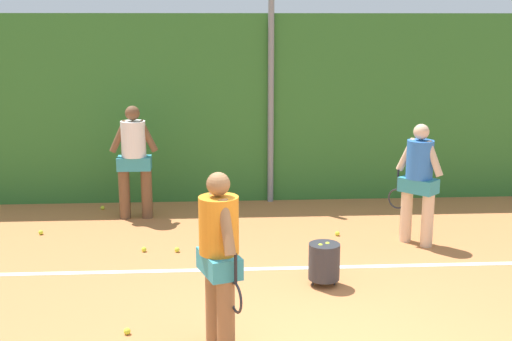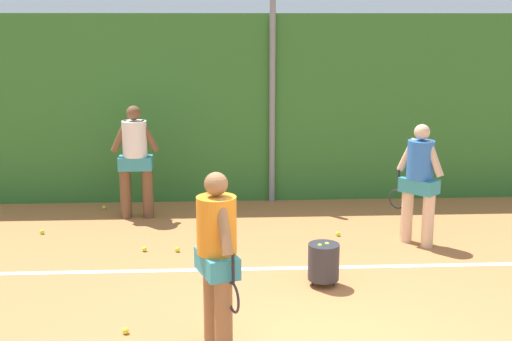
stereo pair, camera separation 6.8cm
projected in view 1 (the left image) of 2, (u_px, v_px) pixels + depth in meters
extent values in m
plane|color=#C67542|center=(299.00, 294.00, 7.51)|extent=(28.59, 28.59, 0.00)
cube|color=#33702D|center=(270.00, 109.00, 11.18)|extent=(18.59, 0.25, 3.10)
cylinder|color=gray|center=(271.00, 100.00, 10.97)|extent=(0.10, 0.10, 3.43)
cube|color=white|center=(291.00, 268.00, 8.28)|extent=(13.58, 0.10, 0.01)
cylinder|color=#8C603D|center=(214.00, 304.00, 6.35)|extent=(0.16, 0.16, 0.74)
cylinder|color=#8C603D|center=(226.00, 318.00, 6.05)|extent=(0.16, 0.16, 0.74)
cube|color=teal|center=(219.00, 263.00, 6.10)|extent=(0.43, 0.56, 0.20)
cylinder|color=orange|center=(219.00, 225.00, 6.02)|extent=(0.36, 0.36, 0.53)
sphere|color=#8C603D|center=(218.00, 184.00, 5.94)|extent=(0.21, 0.21, 0.21)
cylinder|color=#8C603D|center=(211.00, 215.00, 6.20)|extent=(0.17, 0.29, 0.50)
cylinder|color=#8C603D|center=(227.00, 227.00, 5.83)|extent=(0.17, 0.29, 0.50)
cylinder|color=black|center=(236.00, 269.00, 5.85)|extent=(0.03, 0.03, 0.28)
torus|color=#26262B|center=(236.00, 298.00, 5.91)|extent=(0.11, 0.28, 0.28)
cylinder|color=beige|center=(427.00, 220.00, 9.02)|extent=(0.16, 0.16, 0.73)
cylinder|color=beige|center=(406.00, 216.00, 9.23)|extent=(0.16, 0.16, 0.73)
cube|color=teal|center=(418.00, 185.00, 9.02)|extent=(0.54, 0.54, 0.19)
cylinder|color=blue|center=(420.00, 159.00, 8.95)|extent=(0.35, 0.35, 0.52)
sphere|color=beige|center=(421.00, 132.00, 8.86)|extent=(0.21, 0.21, 0.21)
cylinder|color=beige|center=(434.00, 159.00, 8.81)|extent=(0.24, 0.24, 0.50)
cylinder|color=beige|center=(407.00, 155.00, 9.07)|extent=(0.24, 0.24, 0.50)
cylinder|color=black|center=(398.00, 180.00, 9.17)|extent=(0.03, 0.03, 0.28)
torus|color=#26262B|center=(397.00, 199.00, 9.23)|extent=(0.22, 0.22, 0.28)
cylinder|color=brown|center=(124.00, 194.00, 10.30)|extent=(0.17, 0.17, 0.76)
cylinder|color=brown|center=(147.00, 194.00, 10.32)|extent=(0.17, 0.17, 0.76)
cube|color=teal|center=(134.00, 163.00, 10.21)|extent=(0.51, 0.31, 0.20)
cylinder|color=white|center=(133.00, 139.00, 10.12)|extent=(0.37, 0.37, 0.54)
sphere|color=brown|center=(132.00, 113.00, 10.04)|extent=(0.22, 0.22, 0.22)
cylinder|color=brown|center=(119.00, 136.00, 10.10)|extent=(0.31, 0.10, 0.50)
cylinder|color=brown|center=(147.00, 136.00, 10.13)|extent=(0.31, 0.10, 0.50)
cylinder|color=#2D2D33|center=(324.00, 261.00, 7.70)|extent=(0.36, 0.36, 0.42)
cylinder|color=#2D2D33|center=(334.00, 282.00, 7.76)|extent=(0.02, 0.02, 0.08)
cylinder|color=#2D2D33|center=(313.00, 282.00, 7.74)|extent=(0.02, 0.02, 0.08)
cylinder|color=#2D2D33|center=(322.00, 278.00, 7.87)|extent=(0.02, 0.02, 0.08)
sphere|color=#CCDB33|center=(328.00, 245.00, 7.69)|extent=(0.07, 0.07, 0.07)
sphere|color=#CCDB33|center=(320.00, 246.00, 7.63)|extent=(0.07, 0.07, 0.07)
sphere|color=#CCDB33|center=(177.00, 250.00, 8.85)|extent=(0.07, 0.07, 0.07)
sphere|color=#CCDB33|center=(144.00, 249.00, 8.87)|extent=(0.07, 0.07, 0.07)
sphere|color=#CCDB33|center=(337.00, 234.00, 9.52)|extent=(0.07, 0.07, 0.07)
sphere|color=#CCDB33|center=(103.00, 208.00, 10.83)|extent=(0.07, 0.07, 0.07)
sphere|color=#CCDB33|center=(41.00, 232.00, 9.57)|extent=(0.07, 0.07, 0.07)
sphere|color=#CCDB33|center=(127.00, 331.00, 6.54)|extent=(0.07, 0.07, 0.07)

